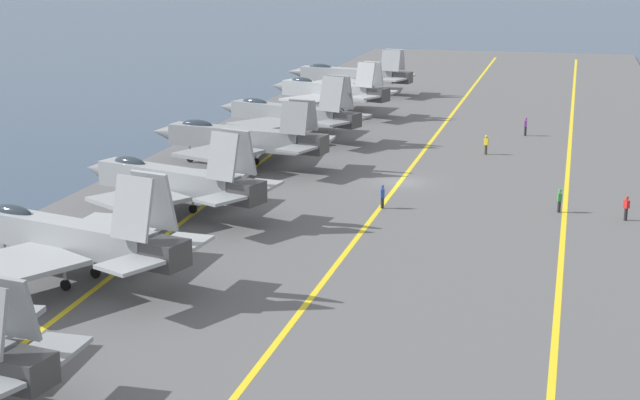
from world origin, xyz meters
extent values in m
plane|color=#2D425B|center=(0.00, 0.00, 0.00)|extent=(2000.00, 2000.00, 0.00)
cube|color=#565659|center=(0.00, 0.00, 0.20)|extent=(217.03, 47.08, 0.40)
cube|color=yellow|center=(0.00, -12.95, 0.40)|extent=(195.33, 1.63, 0.01)
cube|color=yellow|center=(0.00, 0.00, 0.40)|extent=(195.33, 0.36, 0.01)
cube|color=yellow|center=(0.00, 12.95, 0.40)|extent=(195.20, 7.75, 0.01)
cube|color=#38383A|center=(-44.64, 6.88, 2.69)|extent=(2.04, 2.12, 1.30)
cube|color=gray|center=(-43.65, 7.96, 4.83)|extent=(1.21, 2.27, 2.72)
cube|color=gray|center=(-42.43, 6.98, 2.69)|extent=(2.81, 2.17, 0.20)
cube|color=#93999E|center=(-28.58, 14.16, 3.06)|extent=(4.83, 12.25, 1.71)
cube|color=#38383A|center=(-30.47, 7.15, 3.06)|extent=(2.41, 2.42, 1.45)
ellipsoid|color=#232D38|center=(-27.62, 17.75, 3.87)|extent=(1.68, 3.11, 0.94)
cube|color=#93999E|center=(-32.27, 14.73, 2.50)|extent=(7.55, 7.39, 0.28)
cube|color=#93999E|center=(-25.11, 12.80, 2.50)|extent=(5.80, 5.39, 0.28)
cube|color=#93999E|center=(-30.99, 8.65, 5.57)|extent=(1.56, 2.49, 3.26)
cube|color=#93999E|center=(-29.26, 8.19, 5.57)|extent=(1.56, 2.49, 3.26)
cube|color=#93999E|center=(-32.52, 8.21, 3.06)|extent=(3.52, 3.28, 0.20)
cube|color=#93999E|center=(-28.17, 7.04, 3.06)|extent=(2.99, 2.55, 0.20)
cylinder|color=#B2B2B7|center=(-27.40, 18.55, 1.30)|extent=(0.16, 0.16, 1.80)
cylinder|color=black|center=(-27.40, 18.55, 0.70)|extent=(0.37, 0.64, 0.60)
cylinder|color=#B2B2B7|center=(-30.06, 13.28, 1.30)|extent=(0.16, 0.16, 1.80)
cylinder|color=black|center=(-30.06, 13.28, 0.70)|extent=(0.37, 0.64, 0.60)
cylinder|color=#B2B2B7|center=(-27.75, 12.66, 1.30)|extent=(0.16, 0.16, 1.80)
cylinder|color=black|center=(-27.75, 12.66, 0.70)|extent=(0.37, 0.64, 0.60)
cube|color=gray|center=(-13.92, 14.03, 2.88)|extent=(5.20, 11.48, 1.74)
cone|color=#5B5E60|center=(-11.86, 20.39, 2.88)|extent=(2.24, 2.58, 1.65)
cube|color=#38383A|center=(-16.03, 7.52, 2.88)|extent=(2.48, 2.39, 1.48)
ellipsoid|color=#232D38|center=(-12.84, 17.35, 3.71)|extent=(1.77, 2.96, 0.96)
cube|color=gray|center=(-17.31, 14.71, 2.31)|extent=(6.99, 6.94, 0.28)
cube|color=gray|center=(-10.77, 12.60, 2.31)|extent=(5.47, 5.32, 0.28)
cube|color=gray|center=(-16.51, 8.98, 5.34)|extent=(1.59, 2.37, 3.14)
cube|color=gray|center=(-14.77, 8.42, 5.34)|extent=(1.59, 2.37, 3.14)
cube|color=gray|center=(-18.04, 8.66, 2.88)|extent=(3.49, 3.23, 0.20)
cube|color=gray|center=(-13.72, 7.26, 2.88)|extent=(3.07, 2.54, 0.20)
cylinder|color=#B2B2B7|center=(-12.60, 18.09, 1.21)|extent=(0.16, 0.16, 1.61)
cylinder|color=black|center=(-12.60, 18.09, 0.70)|extent=(0.39, 0.64, 0.60)
cylinder|color=#B2B2B7|center=(-15.44, 13.29, 1.21)|extent=(0.16, 0.16, 1.61)
cylinder|color=black|center=(-15.44, 13.29, 0.70)|extent=(0.39, 0.64, 0.60)
cylinder|color=#B2B2B7|center=(-13.12, 12.54, 1.21)|extent=(0.16, 0.16, 1.61)
cylinder|color=black|center=(-13.12, 12.54, 0.70)|extent=(0.39, 0.64, 0.60)
cube|color=gray|center=(2.24, 14.64, 2.89)|extent=(3.65, 12.35, 1.79)
cone|color=#5B5E60|center=(3.34, 21.65, 2.89)|extent=(2.03, 2.55, 1.70)
cube|color=#38383A|center=(1.12, 7.46, 2.89)|extent=(2.33, 2.27, 1.52)
ellipsoid|color=#232D38|center=(2.81, 18.31, 3.74)|extent=(1.43, 3.09, 0.98)
cube|color=gray|center=(-1.49, 14.80, 2.31)|extent=(7.26, 7.06, 0.28)
cube|color=gray|center=(5.85, 13.66, 2.31)|extent=(6.10, 5.77, 0.28)
cube|color=gray|center=(0.40, 8.91, 5.13)|extent=(1.19, 2.41, 2.66)
cube|color=gray|center=(2.25, 8.62, 5.13)|extent=(1.19, 2.41, 2.66)
cube|color=gray|center=(-1.07, 8.30, 2.89)|extent=(3.40, 3.09, 0.20)
cube|color=gray|center=(3.46, 7.60, 2.89)|extent=(2.85, 2.37, 0.20)
cylinder|color=#B2B2B7|center=(2.94, 19.13, 1.20)|extent=(0.16, 0.16, 1.60)
cylinder|color=black|center=(2.94, 19.13, 0.70)|extent=(0.31, 0.63, 0.60)
cylinder|color=#B2B2B7|center=(0.82, 13.61, 1.20)|extent=(0.16, 0.16, 1.60)
cylinder|color=black|center=(0.82, 13.61, 0.70)|extent=(0.31, 0.63, 0.60)
cylinder|color=#B2B2B7|center=(3.29, 13.22, 1.20)|extent=(0.16, 0.16, 1.60)
cylinder|color=black|center=(3.29, 13.22, 0.70)|extent=(0.31, 0.63, 0.60)
cube|color=gray|center=(15.68, 14.15, 2.92)|extent=(5.52, 12.05, 1.60)
cone|color=#5B5E60|center=(18.01, 20.85, 2.92)|extent=(2.20, 2.68, 1.52)
cube|color=#38383A|center=(13.30, 7.30, 2.92)|extent=(2.39, 2.47, 1.36)
ellipsoid|color=#232D38|center=(16.90, 17.66, 3.68)|extent=(1.81, 3.09, 0.88)
cube|color=gray|center=(12.12, 14.96, 2.40)|extent=(7.62, 7.51, 0.28)
cube|color=gray|center=(18.97, 12.57, 2.40)|extent=(6.10, 5.77, 0.28)
cube|color=gray|center=(12.94, 8.82, 5.38)|extent=(1.70, 2.51, 3.26)
cube|color=gray|center=(14.52, 8.27, 5.38)|extent=(1.70, 2.51, 3.26)
cube|color=gray|center=(11.38, 8.49, 2.92)|extent=(3.57, 3.38, 0.20)
cube|color=gray|center=(15.54, 7.04, 2.92)|extent=(3.13, 2.73, 0.20)
cylinder|color=#B2B2B7|center=(17.17, 18.44, 1.26)|extent=(0.16, 0.16, 1.72)
cylinder|color=black|center=(17.17, 18.44, 0.70)|extent=(0.40, 0.64, 0.60)
cylinder|color=#B2B2B7|center=(14.22, 13.35, 1.26)|extent=(0.16, 0.16, 1.72)
cylinder|color=black|center=(14.22, 13.35, 0.70)|extent=(0.40, 0.64, 0.60)
cylinder|color=#B2B2B7|center=(16.33, 12.62, 1.26)|extent=(0.16, 0.16, 1.72)
cylinder|color=black|center=(16.33, 12.62, 0.70)|extent=(0.40, 0.64, 0.60)
cube|color=#9EA3A8|center=(31.36, 13.80, 3.09)|extent=(5.27, 11.24, 1.67)
cone|color=#5B5E60|center=(33.51, 20.01, 3.09)|extent=(2.20, 2.54, 1.59)
cube|color=#38383A|center=(29.17, 7.44, 3.09)|extent=(2.42, 2.36, 1.42)
ellipsoid|color=#232D38|center=(32.48, 17.05, 3.88)|extent=(1.77, 2.90, 0.92)
cube|color=#9EA3A8|center=(27.84, 14.61, 2.54)|extent=(7.30, 7.11, 0.28)
cube|color=#9EA3A8|center=(34.64, 12.26, 2.54)|extent=(5.93, 5.36, 0.28)
cube|color=#9EA3A8|center=(28.74, 8.88, 5.28)|extent=(1.50, 2.30, 2.69)
cube|color=#9EA3A8|center=(30.40, 8.31, 5.28)|extent=(1.50, 2.30, 2.69)
cube|color=#9EA3A8|center=(27.21, 8.60, 3.09)|extent=(3.49, 3.23, 0.20)
cube|color=#9EA3A8|center=(31.44, 7.14, 3.09)|extent=(3.10, 2.55, 0.20)
cylinder|color=#B2B2B7|center=(32.73, 17.77, 1.32)|extent=(0.16, 0.16, 1.85)
cylinder|color=black|center=(32.73, 17.77, 0.70)|extent=(0.40, 0.64, 0.60)
cylinder|color=#B2B2B7|center=(29.88, 13.10, 1.32)|extent=(0.16, 0.16, 1.85)
cylinder|color=black|center=(29.88, 13.10, 0.70)|extent=(0.40, 0.64, 0.60)
cylinder|color=#B2B2B7|center=(32.10, 12.33, 1.32)|extent=(0.16, 0.16, 1.85)
cylinder|color=black|center=(32.10, 12.33, 0.70)|extent=(0.40, 0.64, 0.60)
cube|color=#93999E|center=(48.42, 15.28, 2.80)|extent=(3.75, 12.86, 1.64)
cone|color=#5B5E60|center=(49.66, 22.59, 2.80)|extent=(1.94, 2.64, 1.56)
cube|color=#38383A|center=(47.15, 7.80, 2.80)|extent=(2.21, 2.36, 1.40)
ellipsoid|color=#232D38|center=(49.07, 19.11, 3.58)|extent=(1.41, 3.21, 0.90)
cube|color=#93999E|center=(44.81, 15.46, 2.26)|extent=(7.29, 7.28, 0.28)
cube|color=#93999E|center=(51.89, 14.26, 2.26)|extent=(5.95, 5.93, 0.28)
cube|color=#93999E|center=(46.54, 9.30, 4.96)|extent=(1.23, 2.52, 2.65)
cube|color=#93999E|center=(48.23, 9.01, 4.96)|extent=(1.23, 2.52, 2.65)
cube|color=#93999E|center=(45.05, 8.68, 2.80)|extent=(3.45, 3.21, 0.20)
cube|color=#93999E|center=(49.43, 7.94, 2.80)|extent=(2.82, 2.43, 0.20)
cylinder|color=#B2B2B7|center=(49.21, 19.96, 1.19)|extent=(0.16, 0.16, 1.57)
cylinder|color=black|center=(49.21, 19.96, 0.70)|extent=(0.32, 0.63, 0.60)
cylinder|color=#B2B2B7|center=(47.07, 14.20, 1.19)|extent=(0.16, 0.16, 1.57)
cylinder|color=black|center=(47.07, 14.20, 0.70)|extent=(0.32, 0.63, 0.60)
cylinder|color=#B2B2B7|center=(49.34, 13.81, 1.19)|extent=(0.16, 0.16, 1.57)
cylinder|color=black|center=(49.34, 13.81, 0.70)|extent=(0.32, 0.63, 0.60)
cylinder|color=#232328|center=(-8.51, -0.16, 0.81)|extent=(0.24, 0.24, 0.82)
cube|color=#284CB2|center=(-8.51, -0.16, 1.53)|extent=(0.44, 0.36, 0.61)
sphere|color=#9E7051|center=(-8.51, -0.16, 1.96)|extent=(0.22, 0.22, 0.22)
sphere|color=#284CB2|center=(-8.51, -0.16, 2.02)|extent=(0.24, 0.24, 0.24)
cylinder|color=#383328|center=(12.74, -5.69, 0.84)|extent=(0.24, 0.24, 0.88)
cube|color=yellow|center=(12.74, -5.69, 1.58)|extent=(0.35, 0.43, 0.59)
sphere|color=#9E7051|center=(12.74, -5.69, 2.01)|extent=(0.22, 0.22, 0.22)
sphere|color=yellow|center=(12.74, -5.69, 2.07)|extent=(0.24, 0.24, 0.24)
cylinder|color=#232328|center=(-6.52, -12.50, 0.81)|extent=(0.24, 0.24, 0.83)
cube|color=green|center=(-6.52, -12.50, 1.51)|extent=(0.43, 0.34, 0.56)
sphere|color=tan|center=(-6.52, -12.50, 1.92)|extent=(0.22, 0.22, 0.22)
sphere|color=green|center=(-6.52, -12.50, 1.98)|extent=(0.24, 0.24, 0.24)
cylinder|color=#232328|center=(-7.60, -16.97, 0.84)|extent=(0.24, 0.24, 0.88)
cube|color=red|center=(-7.60, -16.97, 1.55)|extent=(0.46, 0.44, 0.54)
sphere|color=#9E7051|center=(-7.60, -16.97, 1.95)|extent=(0.22, 0.22, 0.22)
sphere|color=red|center=(-7.60, -16.97, 2.01)|extent=(0.24, 0.24, 0.24)
cylinder|color=#232328|center=(23.11, -8.70, 0.87)|extent=(0.24, 0.24, 0.94)
cube|color=purple|center=(23.11, -8.70, 1.64)|extent=(0.39, 0.28, 0.60)
sphere|color=#9E7051|center=(23.11, -8.70, 2.06)|extent=(0.22, 0.22, 0.22)
sphere|color=purple|center=(23.11, -8.70, 2.12)|extent=(0.24, 0.24, 0.24)
camera|label=1|loc=(-75.57, -12.64, 18.34)|focal=55.00mm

